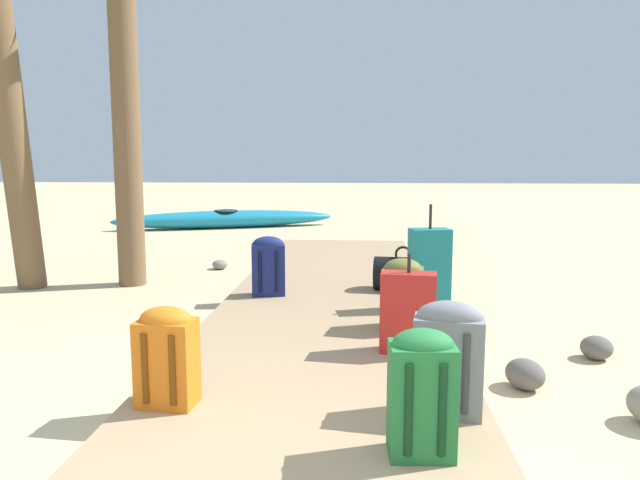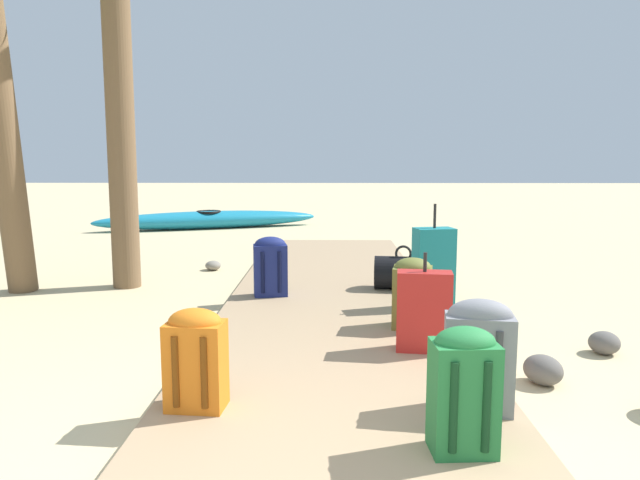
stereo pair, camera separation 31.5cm
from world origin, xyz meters
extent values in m
plane|color=#CCB789|center=(0.00, 3.04, 0.00)|extent=(60.00, 60.00, 0.00)
cube|color=tan|center=(0.00, 3.81, 0.04)|extent=(1.90, 7.61, 0.08)
cube|color=orange|center=(-0.71, 1.28, 0.30)|extent=(0.31, 0.22, 0.45)
ellipsoid|color=orange|center=(-0.71, 1.28, 0.53)|extent=(0.29, 0.21, 0.14)
cylinder|color=#70380C|center=(-0.79, 1.19, 0.30)|extent=(0.04, 0.04, 0.36)
cylinder|color=#70380C|center=(-0.64, 1.17, 0.30)|extent=(0.04, 0.04, 0.36)
cube|color=slate|center=(0.72, 1.27, 0.33)|extent=(0.36, 0.23, 0.49)
ellipsoid|color=slate|center=(0.72, 1.27, 0.57)|extent=(0.34, 0.22, 0.17)
cylinder|color=#3A3A3D|center=(0.62, 1.19, 0.33)|extent=(0.04, 0.04, 0.39)
cylinder|color=#3A3A3D|center=(0.79, 1.17, 0.33)|extent=(0.04, 0.04, 0.39)
cube|color=olive|center=(0.60, 2.75, 0.31)|extent=(0.33, 0.29, 0.46)
ellipsoid|color=olive|center=(0.60, 2.75, 0.54)|extent=(0.31, 0.28, 0.14)
cylinder|color=#333516|center=(0.50, 2.64, 0.31)|extent=(0.04, 0.04, 0.37)
cylinder|color=#333516|center=(0.64, 2.61, 0.31)|extent=(0.04, 0.04, 0.37)
cube|color=#237538|center=(0.55, 0.85, 0.32)|extent=(0.29, 0.22, 0.49)
ellipsoid|color=#237538|center=(0.55, 0.85, 0.57)|extent=(0.27, 0.20, 0.14)
cylinder|color=#113A1C|center=(0.49, 0.74, 0.32)|extent=(0.04, 0.04, 0.39)
cylinder|color=#113A1C|center=(0.62, 0.75, 0.32)|extent=(0.04, 0.04, 0.39)
cube|color=navy|center=(-0.58, 3.78, 0.32)|extent=(0.33, 0.24, 0.48)
ellipsoid|color=navy|center=(-0.58, 3.78, 0.56)|extent=(0.32, 0.23, 0.15)
cylinder|color=black|center=(-0.64, 3.67, 0.32)|extent=(0.04, 0.04, 0.38)
cylinder|color=black|center=(-0.49, 3.69, 0.32)|extent=(0.04, 0.04, 0.38)
cube|color=red|center=(0.60, 2.21, 0.35)|extent=(0.38, 0.22, 0.53)
cylinder|color=black|center=(0.60, 2.21, 0.68)|extent=(0.02, 0.02, 0.13)
cube|color=#197A7F|center=(0.87, 3.38, 0.42)|extent=(0.36, 0.27, 0.69)
cylinder|color=black|center=(0.87, 3.38, 0.87)|extent=(0.02, 0.02, 0.21)
cylinder|color=black|center=(0.69, 4.08, 0.24)|extent=(0.59, 0.38, 0.32)
torus|color=black|center=(0.69, 4.08, 0.43)|extent=(0.17, 0.04, 0.16)
cylinder|color=brown|center=(-2.19, 4.52, 1.99)|extent=(0.29, 0.32, 3.97)
cylinder|color=brown|center=(-3.19, 4.08, 1.89)|extent=(0.28, 0.68, 3.79)
ellipsoid|color=teal|center=(-2.41, 9.84, 0.17)|extent=(4.32, 2.06, 0.34)
torus|color=black|center=(-2.41, 9.84, 0.33)|extent=(0.63, 0.63, 0.05)
ellipsoid|color=#5B5651|center=(1.88, 2.39, 0.08)|extent=(0.27, 0.27, 0.16)
ellipsoid|color=#5B5651|center=(1.26, 1.83, 0.09)|extent=(0.30, 0.32, 0.18)
ellipsoid|color=gray|center=(-1.46, 5.45, 0.06)|extent=(0.24, 0.24, 0.12)
camera|label=1|loc=(0.28, -1.54, 1.34)|focal=32.69mm
camera|label=2|loc=(-0.03, -1.55, 1.34)|focal=32.69mm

